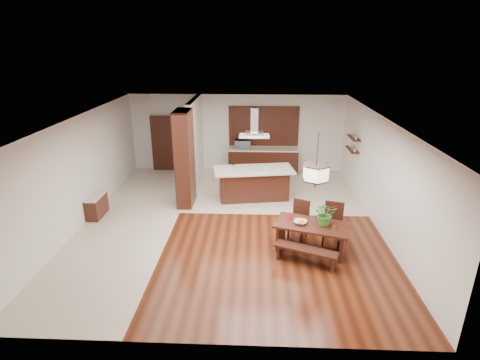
{
  "coord_description": "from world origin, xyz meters",
  "views": [
    {
      "loc": [
        0.69,
        -9.35,
        4.75
      ],
      "look_at": [
        0.3,
        0.0,
        1.25
      ],
      "focal_mm": 28.0,
      "sensor_mm": 36.0,
      "label": 1
    }
  ],
  "objects_px": {
    "dining_table": "(311,231)",
    "pendant_lantern": "(317,162)",
    "dining_chair_right": "(333,224)",
    "kitchen_island": "(254,183)",
    "dining_bench": "(306,256)",
    "dining_chair_left": "(298,220)",
    "foliage_plant": "(325,214)",
    "island_cup": "(266,169)",
    "microwave": "(243,144)",
    "hallway_console": "(97,206)",
    "fruit_bowl": "(300,222)",
    "range_hood": "(254,122)"
  },
  "relations": [
    {
      "from": "dining_table",
      "to": "pendant_lantern",
      "type": "height_order",
      "value": "pendant_lantern"
    },
    {
      "from": "dining_chair_right",
      "to": "kitchen_island",
      "type": "distance_m",
      "value": 3.37
    },
    {
      "from": "dining_bench",
      "to": "kitchen_island",
      "type": "distance_m",
      "value": 3.9
    },
    {
      "from": "dining_chair_left",
      "to": "foliage_plant",
      "type": "distance_m",
      "value": 0.98
    },
    {
      "from": "dining_chair_left",
      "to": "island_cup",
      "type": "distance_m",
      "value": 2.55
    },
    {
      "from": "dining_chair_right",
      "to": "microwave",
      "type": "height_order",
      "value": "microwave"
    },
    {
      "from": "hallway_console",
      "to": "fruit_bowl",
      "type": "bearing_deg",
      "value": -16.13
    },
    {
      "from": "microwave",
      "to": "pendant_lantern",
      "type": "bearing_deg",
      "value": -72.38
    },
    {
      "from": "dining_bench",
      "to": "pendant_lantern",
      "type": "height_order",
      "value": "pendant_lantern"
    },
    {
      "from": "microwave",
      "to": "kitchen_island",
      "type": "bearing_deg",
      "value": -80.6
    },
    {
      "from": "hallway_console",
      "to": "kitchen_island",
      "type": "bearing_deg",
      "value": 18.22
    },
    {
      "from": "dining_chair_left",
      "to": "pendant_lantern",
      "type": "height_order",
      "value": "pendant_lantern"
    },
    {
      "from": "range_hood",
      "to": "microwave",
      "type": "xyz_separation_m",
      "value": [
        -0.44,
        2.55,
        -1.35
      ]
    },
    {
      "from": "fruit_bowl",
      "to": "dining_table",
      "type": "bearing_deg",
      "value": -3.76
    },
    {
      "from": "dining_table",
      "to": "microwave",
      "type": "distance_m",
      "value": 5.98
    },
    {
      "from": "hallway_console",
      "to": "microwave",
      "type": "bearing_deg",
      "value": 44.94
    },
    {
      "from": "dining_table",
      "to": "microwave",
      "type": "height_order",
      "value": "microwave"
    },
    {
      "from": "dining_table",
      "to": "dining_chair_right",
      "type": "relative_size",
      "value": 1.8
    },
    {
      "from": "kitchen_island",
      "to": "microwave",
      "type": "height_order",
      "value": "microwave"
    },
    {
      "from": "dining_bench",
      "to": "dining_chair_left",
      "type": "distance_m",
      "value": 1.25
    },
    {
      "from": "fruit_bowl",
      "to": "microwave",
      "type": "xyz_separation_m",
      "value": [
        -1.56,
        5.64,
        0.37
      ]
    },
    {
      "from": "hallway_console",
      "to": "dining_bench",
      "type": "distance_m",
      "value": 6.09
    },
    {
      "from": "fruit_bowl",
      "to": "kitchen_island",
      "type": "bearing_deg",
      "value": 109.96
    },
    {
      "from": "range_hood",
      "to": "dining_table",
      "type": "bearing_deg",
      "value": -65.87
    },
    {
      "from": "dining_bench",
      "to": "range_hood",
      "type": "distance_m",
      "value": 4.5
    },
    {
      "from": "dining_table",
      "to": "dining_chair_left",
      "type": "height_order",
      "value": "dining_chair_left"
    },
    {
      "from": "fruit_bowl",
      "to": "kitchen_island",
      "type": "xyz_separation_m",
      "value": [
        -1.12,
        3.09,
        -0.23
      ]
    },
    {
      "from": "dining_table",
      "to": "dining_chair_right",
      "type": "distance_m",
      "value": 0.67
    },
    {
      "from": "dining_chair_right",
      "to": "microwave",
      "type": "relative_size",
      "value": 1.76
    },
    {
      "from": "dining_chair_right",
      "to": "range_hood",
      "type": "xyz_separation_m",
      "value": [
        -1.96,
        2.74,
        1.94
      ]
    },
    {
      "from": "kitchen_island",
      "to": "microwave",
      "type": "distance_m",
      "value": 2.66
    },
    {
      "from": "fruit_bowl",
      "to": "kitchen_island",
      "type": "relative_size",
      "value": 0.12
    },
    {
      "from": "dining_table",
      "to": "fruit_bowl",
      "type": "height_order",
      "value": "fruit_bowl"
    },
    {
      "from": "dining_bench",
      "to": "microwave",
      "type": "height_order",
      "value": "microwave"
    },
    {
      "from": "dining_bench",
      "to": "pendant_lantern",
      "type": "xyz_separation_m",
      "value": [
        0.19,
        0.58,
        2.05
      ]
    },
    {
      "from": "hallway_console",
      "to": "microwave",
      "type": "height_order",
      "value": "microwave"
    },
    {
      "from": "island_cup",
      "to": "hallway_console",
      "type": "bearing_deg",
      "value": -164.38
    },
    {
      "from": "dining_bench",
      "to": "foliage_plant",
      "type": "distance_m",
      "value": 1.08
    },
    {
      "from": "kitchen_island",
      "to": "foliage_plant",
      "type": "bearing_deg",
      "value": -70.78
    },
    {
      "from": "range_hood",
      "to": "hallway_console",
      "type": "bearing_deg",
      "value": -161.73
    },
    {
      "from": "range_hood",
      "to": "fruit_bowl",
      "type": "bearing_deg",
      "value": -70.07
    },
    {
      "from": "pendant_lantern",
      "to": "dining_table",
      "type": "bearing_deg",
      "value": 0.0
    },
    {
      "from": "dining_chair_right",
      "to": "range_hood",
      "type": "height_order",
      "value": "range_hood"
    },
    {
      "from": "range_hood",
      "to": "island_cup",
      "type": "xyz_separation_m",
      "value": [
        0.37,
        -0.12,
        -1.41
      ]
    },
    {
      "from": "dining_table",
      "to": "fruit_bowl",
      "type": "distance_m",
      "value": 0.35
    },
    {
      "from": "range_hood",
      "to": "island_cup",
      "type": "distance_m",
      "value": 1.46
    },
    {
      "from": "dining_chair_right",
      "to": "pendant_lantern",
      "type": "height_order",
      "value": "pendant_lantern"
    },
    {
      "from": "island_cup",
      "to": "dining_table",
      "type": "bearing_deg",
      "value": -71.06
    },
    {
      "from": "kitchen_island",
      "to": "pendant_lantern",
      "type": "bearing_deg",
      "value": -74.82
    },
    {
      "from": "dining_bench",
      "to": "kitchen_island",
      "type": "bearing_deg",
      "value": 108.09
    }
  ]
}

